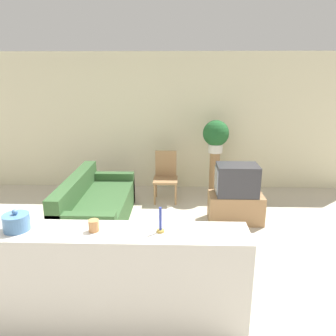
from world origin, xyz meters
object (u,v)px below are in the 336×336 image
(television, at_px, (237,180))
(decorative_bowl, at_px, (16,222))
(wooden_chair, at_px, (166,174))
(potted_plant, at_px, (216,135))
(couch, at_px, (96,207))

(television, xyz_separation_m, decorative_bowl, (-2.34, -2.30, 0.35))
(decorative_bowl, bearing_deg, television, 44.52)
(wooden_chair, relative_size, potted_plant, 1.50)
(television, height_order, wooden_chair, television)
(couch, distance_m, potted_plant, 2.56)
(television, height_order, potted_plant, potted_plant)
(television, relative_size, potted_plant, 1.07)
(wooden_chair, distance_m, potted_plant, 1.19)
(couch, xyz_separation_m, wooden_chair, (1.06, 1.08, 0.21))
(potted_plant, bearing_deg, television, -79.49)
(television, bearing_deg, decorative_bowl, -135.48)
(couch, height_order, decorative_bowl, decorative_bowl)
(couch, height_order, television, television)
(couch, height_order, potted_plant, potted_plant)
(television, xyz_separation_m, potted_plant, (-0.22, 1.17, 0.50))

